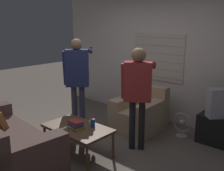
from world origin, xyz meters
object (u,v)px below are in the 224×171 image
object	(u,v)px
person_left_standing	(77,74)
book_stack	(76,125)
coffee_table	(78,129)
soda_can	(93,123)
armchair_beige	(140,113)
floor_fan	(182,125)
spare_remote	(64,129)
person_right_standing	(138,86)

from	to	relation	value
person_left_standing	book_stack	xyz separation A→B (m)	(0.67, -0.64, -0.59)
coffee_table	soda_can	xyz separation A→B (m)	(0.17, 0.16, 0.10)
armchair_beige	floor_fan	world-z (taller)	armchair_beige
floor_fan	book_stack	bearing A→B (deg)	-117.78
armchair_beige	soda_can	size ratio (longest dim) A/B	7.29
coffee_table	floor_fan	bearing A→B (deg)	61.24
armchair_beige	spare_remote	bearing A→B (deg)	81.15
book_stack	spare_remote	size ratio (longest dim) A/B	1.87
coffee_table	book_stack	xyz separation A→B (m)	(0.01, -0.04, 0.10)
coffee_table	soda_can	bearing A→B (deg)	41.90
soda_can	person_left_standing	bearing A→B (deg)	151.87
book_stack	floor_fan	size ratio (longest dim) A/B	0.57
person_right_standing	spare_remote	size ratio (longest dim) A/B	12.14
person_left_standing	soda_can	distance (m)	1.11
book_stack	soda_can	world-z (taller)	soda_can
floor_fan	coffee_table	bearing A→B (deg)	-118.76
armchair_beige	floor_fan	xyz separation A→B (m)	(0.78, 0.18, -0.10)
spare_remote	book_stack	bearing A→B (deg)	47.71
person_left_standing	person_right_standing	xyz separation A→B (m)	(1.23, 0.16, -0.05)
coffee_table	spare_remote	bearing A→B (deg)	-112.44
armchair_beige	spare_remote	size ratio (longest dim) A/B	6.80
person_right_standing	spare_remote	xyz separation A→B (m)	(-0.65, -0.96, -0.58)
coffee_table	spare_remote	xyz separation A→B (m)	(-0.08, -0.20, 0.05)
coffee_table	spare_remote	world-z (taller)	spare_remote
coffee_table	person_left_standing	distance (m)	1.13
coffee_table	floor_fan	world-z (taller)	coffee_table
person_left_standing	coffee_table	bearing A→B (deg)	-85.55
person_right_standing	spare_remote	distance (m)	1.29
book_stack	floor_fan	distance (m)	1.94
book_stack	person_left_standing	bearing A→B (deg)	136.28
coffee_table	armchair_beige	bearing A→B (deg)	85.14
person_left_standing	floor_fan	size ratio (longest dim) A/B	3.89
book_stack	spare_remote	world-z (taller)	book_stack
floor_fan	armchair_beige	bearing A→B (deg)	-166.86
person_left_standing	soda_can	xyz separation A→B (m)	(0.83, -0.45, -0.58)
person_left_standing	person_right_standing	size ratio (longest dim) A/B	1.05
person_left_standing	book_stack	bearing A→B (deg)	-86.85
person_right_standing	book_stack	size ratio (longest dim) A/B	6.49
soda_can	floor_fan	distance (m)	1.70
coffee_table	person_left_standing	world-z (taller)	person_left_standing
spare_remote	floor_fan	world-z (taller)	spare_remote
person_left_standing	floor_fan	bearing A→B (deg)	-9.20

